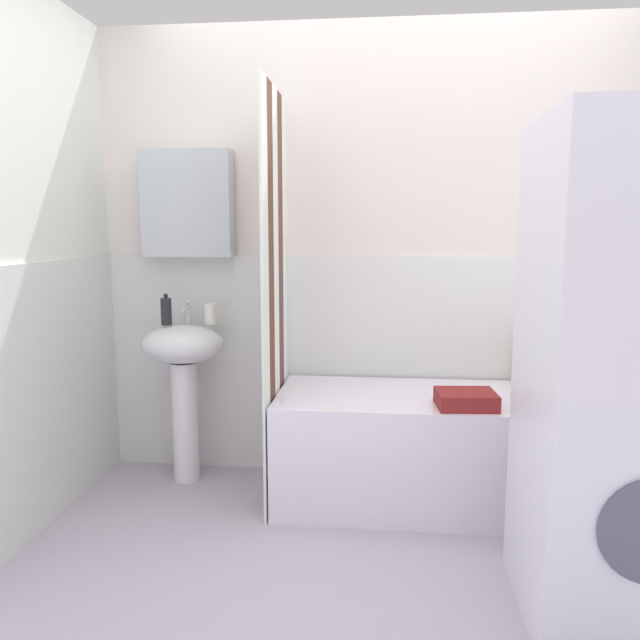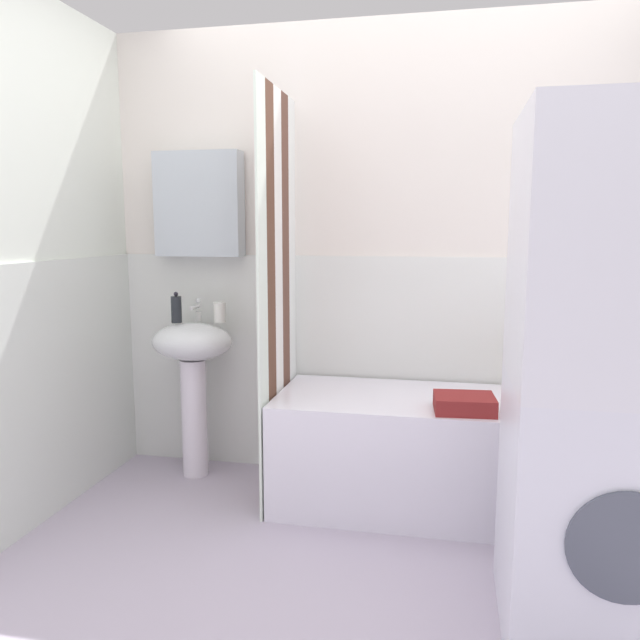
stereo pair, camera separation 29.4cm
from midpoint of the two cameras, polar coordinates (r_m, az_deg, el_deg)
name	(u,v)px [view 2 (the right image)]	position (r m, az deg, el deg)	size (l,w,h in m)	color
ground_plane	(361,613)	(2.48, 7.56, -25.16)	(4.80, 5.60, 0.04)	#B7AABF
wall_back_tiled	(385,268)	(3.34, 8.47, 4.75)	(3.60, 0.18, 2.40)	silver
wall_left_tiled	(18,281)	(2.96, -23.40, 3.25)	(0.07, 1.81, 2.40)	silver
sink	(193,365)	(3.39, -9.16, -4.07)	(0.44, 0.34, 0.84)	white
faucet	(197,310)	(3.42, -8.79, 0.90)	(0.03, 0.12, 0.12)	silver
soap_dispenser	(176,309)	(3.38, -10.62, 0.98)	(0.06, 0.06, 0.17)	#21252A
toothbrush_cup	(220,312)	(3.36, -6.72, 0.69)	(0.07, 0.07, 0.11)	silver
bathtub	(435,453)	(3.14, 13.18, -11.80)	(1.52, 0.66, 0.55)	white
shower_curtain	(278,300)	(3.05, -1.11, 1.87)	(0.01, 0.66, 2.00)	white
conditioner_bottle	(576,370)	(3.35, 24.75, -4.22)	(0.06, 0.06, 0.24)	#CE486B
lotion_bottle	(553,374)	(3.35, 22.98, -4.58)	(0.04, 0.04, 0.19)	#325697
shampoo_bottle	(536,370)	(3.32, 21.63, -4.33)	(0.07, 0.07, 0.22)	gold
towel_folded	(464,403)	(2.87, 15.99, -7.40)	(0.26, 0.21, 0.07)	maroon
washer_dryer_stack	(609,385)	(2.25, 28.43, -5.32)	(0.60, 0.64, 1.71)	white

